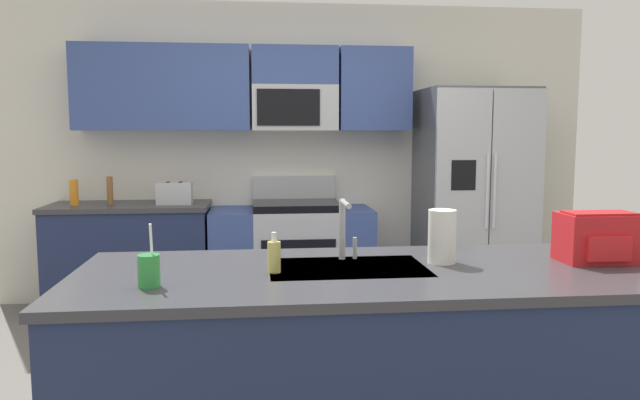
% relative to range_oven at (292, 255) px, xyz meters
% --- Properties ---
extents(ground_plane, '(9.00, 9.00, 0.00)m').
position_rel_range_oven_xyz_m(ground_plane, '(0.08, -1.80, -0.44)').
color(ground_plane, '#66605B').
rests_on(ground_plane, ground).
extents(kitchen_wall_unit, '(5.20, 0.43, 2.60)m').
position_rel_range_oven_xyz_m(kitchen_wall_unit, '(-0.07, 0.28, 1.03)').
color(kitchen_wall_unit, silver).
rests_on(kitchen_wall_unit, ground).
extents(back_counter, '(1.30, 0.63, 0.90)m').
position_rel_range_oven_xyz_m(back_counter, '(-1.34, -0.00, 0.01)').
color(back_counter, '#1E2A4D').
rests_on(back_counter, ground).
extents(range_oven, '(1.36, 0.61, 1.10)m').
position_rel_range_oven_xyz_m(range_oven, '(0.00, 0.00, 0.00)').
color(range_oven, '#B7BABF').
rests_on(range_oven, ground).
extents(refrigerator, '(0.90, 0.76, 1.85)m').
position_rel_range_oven_xyz_m(refrigerator, '(1.56, -0.07, 0.48)').
color(refrigerator, '#4C4F54').
rests_on(refrigerator, ground).
extents(island_counter, '(2.53, 0.99, 0.90)m').
position_rel_range_oven_xyz_m(island_counter, '(0.20, -2.53, 0.01)').
color(island_counter, '#1E2A4D').
rests_on(island_counter, ground).
extents(toaster, '(0.28, 0.16, 0.18)m').
position_rel_range_oven_xyz_m(toaster, '(-0.96, -0.05, 0.55)').
color(toaster, '#B7BABF').
rests_on(toaster, back_counter).
extents(pepper_mill, '(0.05, 0.05, 0.23)m').
position_rel_range_oven_xyz_m(pepper_mill, '(-1.48, -0.00, 0.57)').
color(pepper_mill, brown).
rests_on(pepper_mill, back_counter).
extents(bottle_orange, '(0.07, 0.07, 0.21)m').
position_rel_range_oven_xyz_m(bottle_orange, '(-1.76, -0.04, 0.56)').
color(bottle_orange, orange).
rests_on(bottle_orange, back_counter).
extents(sink_faucet, '(0.08, 0.21, 0.28)m').
position_rel_range_oven_xyz_m(sink_faucet, '(0.10, -2.34, 0.62)').
color(sink_faucet, '#B7BABF').
rests_on(sink_faucet, island_counter).
extents(drink_cup_green, '(0.08, 0.08, 0.24)m').
position_rel_range_oven_xyz_m(drink_cup_green, '(-0.70, -2.73, 0.52)').
color(drink_cup_green, green).
rests_on(drink_cup_green, island_counter).
extents(soap_dispenser, '(0.06, 0.06, 0.17)m').
position_rel_range_oven_xyz_m(soap_dispenser, '(-0.22, -2.54, 0.53)').
color(soap_dispenser, '#D8CC66').
rests_on(soap_dispenser, island_counter).
extents(paper_towel_roll, '(0.12, 0.12, 0.24)m').
position_rel_range_oven_xyz_m(paper_towel_roll, '(0.53, -2.44, 0.58)').
color(paper_towel_roll, white).
rests_on(paper_towel_roll, island_counter).
extents(backpack, '(0.32, 0.22, 0.23)m').
position_rel_range_oven_xyz_m(backpack, '(1.23, -2.49, 0.57)').
color(backpack, red).
rests_on(backpack, island_counter).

